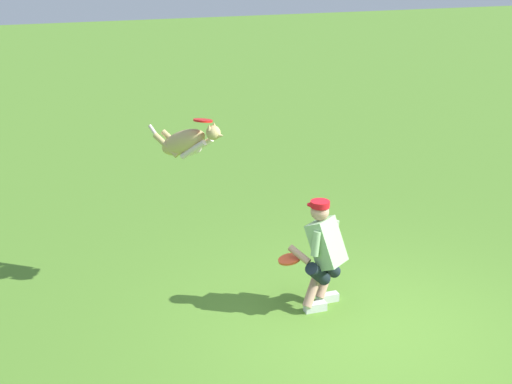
% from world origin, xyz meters
% --- Properties ---
extents(ground_plane, '(60.00, 60.00, 0.00)m').
position_xyz_m(ground_plane, '(0.00, 0.00, 0.00)').
color(ground_plane, '#55872C').
extents(person, '(0.71, 0.55, 1.29)m').
position_xyz_m(person, '(0.24, -0.76, 0.70)').
color(person, silver).
rests_on(person, ground_plane).
extents(dog, '(0.76, 0.82, 0.54)m').
position_xyz_m(dog, '(1.50, -1.97, 1.78)').
color(dog, tan).
extents(frisbee_flying, '(0.30, 0.30, 0.06)m').
position_xyz_m(frisbee_flying, '(1.35, -1.77, 2.08)').
color(frisbee_flying, red).
extents(frisbee_held, '(0.33, 0.34, 0.09)m').
position_xyz_m(frisbee_held, '(0.61, -0.87, 0.61)').
color(frisbee_held, '#E94F24').
rests_on(frisbee_held, person).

